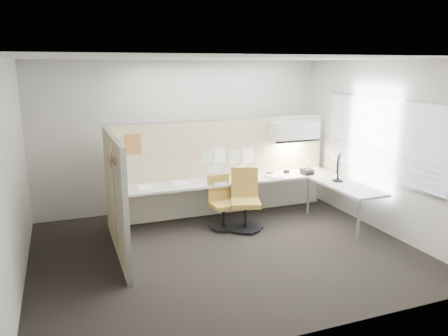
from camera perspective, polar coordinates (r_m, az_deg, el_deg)
name	(u,v)px	position (r m, az deg, el deg)	size (l,w,h in m)	color
floor	(225,251)	(6.66, 0.10, -10.74)	(5.50, 4.50, 0.01)	black
ceiling	(225,58)	(6.09, 0.11, 14.20)	(5.50, 4.50, 0.01)	white
wall_back	(183,136)	(8.33, -5.43, 4.20)	(5.50, 0.02, 2.80)	beige
wall_front	(308,205)	(4.27, 10.94, -4.82)	(5.50, 0.02, 2.80)	beige
wall_left	(13,176)	(5.87, -25.90, -0.96)	(0.02, 4.50, 2.80)	beige
wall_right	(381,147)	(7.63, 19.81, 2.63)	(0.02, 4.50, 2.80)	beige
window_pane	(380,138)	(7.59, 19.76, 3.73)	(0.01, 2.80, 1.30)	#A1ACBB
partition_back	(222,168)	(7.99, -0.29, 0.03)	(4.10, 0.06, 1.75)	#C5B288
partition_left	(115,196)	(6.49, -14.02, -3.53)	(0.06, 2.20, 1.75)	#C5B288
desk	(251,187)	(7.77, 3.56, -2.45)	(4.00, 2.07, 0.73)	beige
overhead_bin	(294,131)	(8.25, 9.07, 4.78)	(0.90, 0.36, 0.38)	beige
task_light_strip	(293,142)	(8.28, 9.02, 3.34)	(0.60, 0.06, 0.02)	#FFEABF
pinned_papers	(226,159)	(7.95, 0.33, 1.13)	(1.01, 0.00, 0.47)	#8CBF8C
poster	(133,144)	(7.45, -11.83, 3.05)	(0.28, 0.00, 0.35)	orange
chair_left	(245,202)	(7.36, 2.78, -4.41)	(0.60, 0.61, 1.01)	black
chair_right	(222,204)	(7.41, -0.28, -4.73)	(0.47, 0.48, 0.89)	black
monitor	(339,166)	(7.81, 14.73, 0.21)	(0.30, 0.35, 0.46)	black
phone	(307,172)	(8.23, 10.77, -0.48)	(0.24, 0.22, 0.12)	black
stapler	(269,174)	(8.09, 5.96, -0.74)	(0.14, 0.04, 0.05)	black
tape_dispenser	(286,172)	(8.27, 8.15, -0.47)	(0.10, 0.06, 0.06)	black
coat_hook	(112,169)	(5.77, -14.41, -0.11)	(0.18, 0.47, 1.40)	silver
paper_stack_0	(145,188)	(7.29, -10.22, -2.54)	(0.23, 0.30, 0.04)	white
paper_stack_1	(180,183)	(7.51, -5.81, -1.98)	(0.23, 0.30, 0.02)	white
paper_stack_2	(216,182)	(7.53, -0.99, -1.79)	(0.23, 0.30, 0.04)	white
paper_stack_3	(243,178)	(7.83, 2.50, -1.29)	(0.23, 0.30, 0.02)	white
paper_stack_4	(273,176)	(7.96, 6.48, -1.07)	(0.23, 0.30, 0.03)	white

